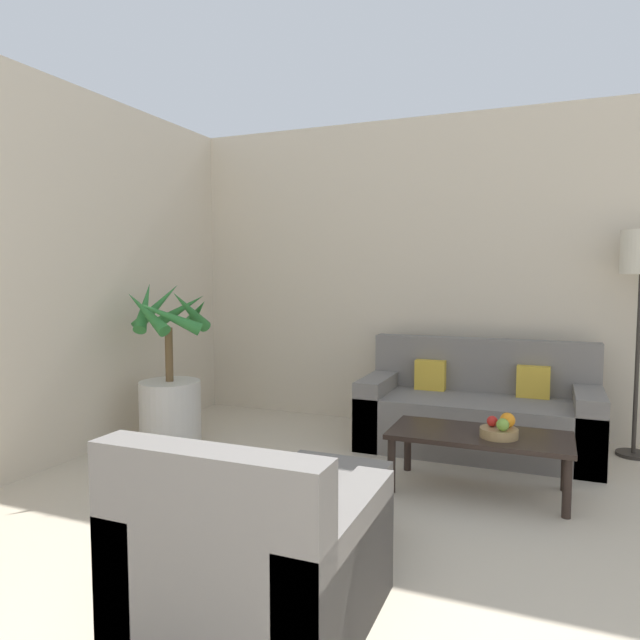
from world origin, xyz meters
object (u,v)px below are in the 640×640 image
object	(u,v)px
coffee_table	(479,440)
orange_fruit	(508,420)
sofa_loveseat	(477,413)
apple_green	(503,425)
fruit_bowl	(499,433)
armchair	(254,559)
potted_palm	(170,390)
apple_red	(492,421)
ottoman	(329,504)

from	to	relation	value
coffee_table	orange_fruit	distance (m)	0.22
sofa_loveseat	apple_green	distance (m)	1.03
fruit_bowl	orange_fruit	distance (m)	0.09
fruit_bowl	armchair	distance (m)	1.83
fruit_bowl	potted_palm	bearing A→B (deg)	177.18
apple_green	orange_fruit	xyz separation A→B (m)	(0.02, 0.09, 0.01)
coffee_table	armchair	distance (m)	1.83
fruit_bowl	apple_red	size ratio (longest dim) A/B	3.44
potted_palm	ottoman	distance (m)	2.02
sofa_loveseat	ottoman	distance (m)	1.89
sofa_loveseat	apple_red	world-z (taller)	sofa_loveseat
orange_fruit	ottoman	distance (m)	1.25
apple_red	armchair	distance (m)	1.84
armchair	orange_fruit	bearing A→B (deg)	64.69
coffee_table	sofa_loveseat	bearing A→B (deg)	97.39
fruit_bowl	armchair	size ratio (longest dim) A/B	0.26
coffee_table	apple_green	size ratio (longest dim) A/B	14.48
orange_fruit	ottoman	size ratio (longest dim) A/B	0.17
apple_green	armchair	size ratio (longest dim) A/B	0.09
coffee_table	apple_red	bearing A→B (deg)	-20.46
potted_palm	apple_red	distance (m)	2.44
apple_red	orange_fruit	world-z (taller)	orange_fruit
potted_palm	apple_green	xyz separation A→B (m)	(2.50, -0.18, 0.02)
apple_red	ottoman	bearing A→B (deg)	-128.03
sofa_loveseat	coffee_table	xyz separation A→B (m)	(0.11, -0.87, 0.04)
apple_green	armchair	xyz separation A→B (m)	(-0.78, -1.61, -0.20)
coffee_table	fruit_bowl	world-z (taller)	fruit_bowl
coffee_table	armchair	world-z (taller)	armchair
potted_palm	armchair	size ratio (longest dim) A/B	1.53
sofa_loveseat	apple_red	size ratio (longest dim) A/B	26.62
sofa_loveseat	apple_green	size ratio (longest dim) A/B	23.17
fruit_bowl	ottoman	world-z (taller)	fruit_bowl
sofa_loveseat	orange_fruit	bearing A→B (deg)	-72.73
coffee_table	orange_fruit	bearing A→B (deg)	-6.49
ottoman	apple_red	bearing A→B (deg)	51.97
fruit_bowl	ottoman	xyz separation A→B (m)	(-0.75, -0.88, -0.22)
potted_palm	orange_fruit	size ratio (longest dim) A/B	14.45
apple_green	armchair	distance (m)	1.80
armchair	ottoman	world-z (taller)	armchair
sofa_loveseat	ottoman	xyz separation A→B (m)	(-0.52, -1.81, -0.10)
coffee_table	ottoman	size ratio (longest dim) A/B	2.02
orange_fruit	apple_green	bearing A→B (deg)	-102.93
coffee_table	apple_green	bearing A→B (deg)	-36.95
sofa_loveseat	ottoman	bearing A→B (deg)	-105.99
fruit_bowl	sofa_loveseat	bearing A→B (deg)	104.08
armchair	coffee_table	bearing A→B (deg)	69.60
potted_palm	coffee_table	distance (m)	2.36
coffee_table	apple_green	distance (m)	0.23
apple_red	fruit_bowl	bearing A→B (deg)	-29.67
apple_green	potted_palm	bearing A→B (deg)	175.95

